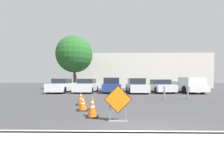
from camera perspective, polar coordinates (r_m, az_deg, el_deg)
ground_plane at (r=13.66m, az=5.19°, el=-4.11°), size 96.00×96.00×0.00m
sidewalk_strip at (r=2.93m, az=23.39°, el=-25.33°), size 30.81×2.29×0.14m
curb_lip at (r=3.92m, az=16.66°, el=-18.08°), size 30.81×0.20×0.14m
road_closed_sign at (r=4.96m, az=2.28°, el=-7.17°), size 0.92×0.20×1.20m
traffic_cone_nearest at (r=5.66m, az=-7.55°, el=-8.65°), size 0.44×0.44×0.77m
traffic_cone_second at (r=6.94m, az=-11.07°, el=-7.27°), size 0.50×0.50×0.64m
traffic_cone_third at (r=8.45m, az=-11.77°, el=-5.44°), size 0.49×0.49×0.70m
parked_car_nearest at (r=17.11m, az=-18.53°, el=-0.68°), size 1.85×4.55×1.47m
parked_car_second at (r=16.61m, az=-9.55°, el=-0.72°), size 2.14×4.57×1.46m
parked_car_third at (r=16.51m, az=-0.27°, el=-0.60°), size 1.99×4.64×1.58m
parked_car_fourth at (r=16.18m, az=9.22°, el=-0.77°), size 1.96×4.62×1.52m
parked_car_fifth at (r=17.21m, az=17.86°, el=-0.80°), size 2.05×4.55×1.39m
pickup_truck at (r=17.73m, az=26.71°, el=-0.59°), size 2.27×5.13×1.61m
bollard_nearest at (r=10.98m, az=19.33°, el=-2.96°), size 0.12×0.12×0.97m
bollard_second at (r=11.58m, az=26.89°, el=-2.81°), size 0.12×0.12×0.97m
building_facade_backdrop at (r=27.25m, az=10.85°, el=4.77°), size 22.62×5.00×5.69m
street_tree_behind_lot at (r=21.75m, az=-14.14°, el=10.86°), size 5.02×5.02×7.37m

